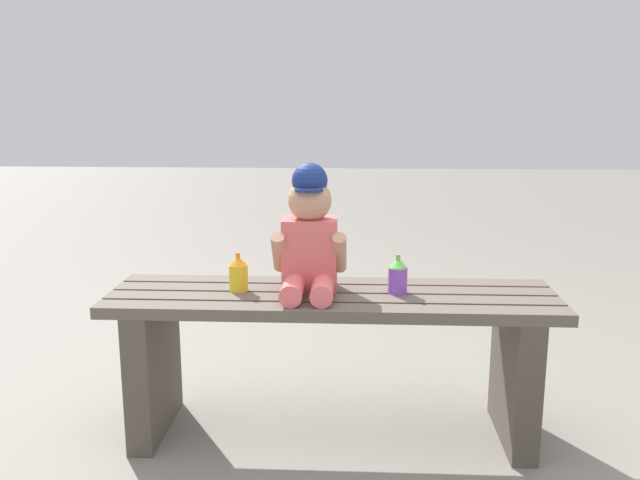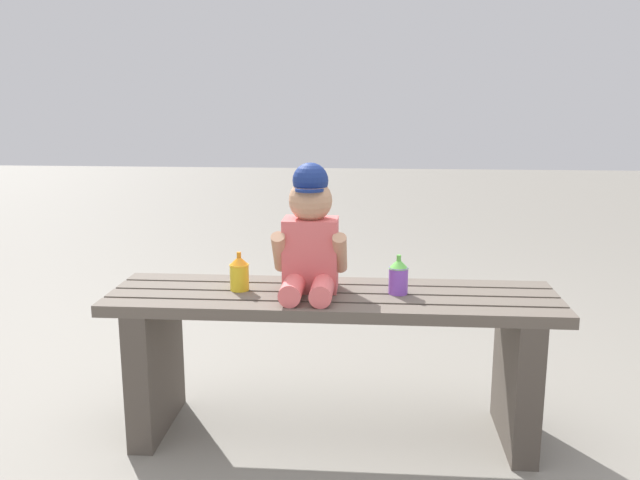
{
  "view_description": "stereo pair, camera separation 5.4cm",
  "coord_description": "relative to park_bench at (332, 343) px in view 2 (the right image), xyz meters",
  "views": [
    {
      "loc": [
        0.06,
        -2.04,
        1.09
      ],
      "look_at": [
        -0.04,
        -0.05,
        0.66
      ],
      "focal_mm": 38.11,
      "sensor_mm": 36.0,
      "label": 1
    },
    {
      "loc": [
        0.12,
        -2.04,
        1.09
      ],
      "look_at": [
        -0.04,
        -0.05,
        0.66
      ],
      "focal_mm": 38.11,
      "sensor_mm": 36.0,
      "label": 2
    }
  ],
  "objects": [
    {
      "name": "ground_plane",
      "position": [
        0.0,
        -0.0,
        -0.31
      ],
      "size": [
        16.0,
        16.0,
        0.0
      ],
      "primitive_type": "plane",
      "color": "gray"
    },
    {
      "name": "park_bench",
      "position": [
        0.0,
        0.0,
        0.0
      ],
      "size": [
        1.4,
        0.38,
        0.48
      ],
      "color": "#60564C",
      "rests_on": "ground_plane"
    },
    {
      "name": "child_figure",
      "position": [
        -0.07,
        0.01,
        0.34
      ],
      "size": [
        0.23,
        0.27,
        0.4
      ],
      "color": "#E56666",
      "rests_on": "park_bench"
    },
    {
      "name": "sippy_cup_left",
      "position": [
        -0.3,
        0.01,
        0.22
      ],
      "size": [
        0.06,
        0.06,
        0.12
      ],
      "color": "yellow",
      "rests_on": "park_bench"
    },
    {
      "name": "sippy_cup_right",
      "position": [
        0.2,
        0.01,
        0.22
      ],
      "size": [
        0.06,
        0.06,
        0.12
      ],
      "color": "#8C4CCC",
      "rests_on": "park_bench"
    }
  ]
}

